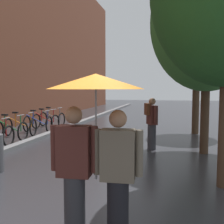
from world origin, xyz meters
TOP-DOWN VIEW (x-y plane):
  - kerb_strip at (-3.20, 10.00)m, footprint 0.30×36.00m
  - street_tree_1 at (2.56, 5.01)m, footprint 3.19×3.19m
  - street_tree_2 at (2.58, 8.61)m, footprint 2.53×2.53m
  - parked_bicycle_3 at (-4.05, 5.57)m, footprint 1.09×0.71m
  - parked_bicycle_4 at (-4.20, 6.52)m, footprint 1.15×0.82m
  - parked_bicycle_5 at (-3.98, 7.54)m, footprint 1.11×0.75m
  - parked_bicycle_6 at (-4.02, 8.34)m, footprint 1.17×0.85m
  - parked_bicycle_7 at (-4.15, 9.34)m, footprint 1.14×0.79m
  - couple_under_umbrella at (0.77, -0.16)m, footprint 1.15×1.15m
  - pedestrian_walking_midground at (1.02, 5.23)m, footprint 0.43×0.54m

SIDE VIEW (x-z plane):
  - kerb_strip at x=-3.20m, z-range 0.00..0.12m
  - parked_bicycle_3 at x=-4.05m, z-range -0.10..0.86m
  - parked_bicycle_4 at x=-4.20m, z-range -0.10..0.86m
  - parked_bicycle_5 at x=-3.98m, z-range -0.10..0.86m
  - parked_bicycle_6 at x=-4.02m, z-range -0.10..0.86m
  - parked_bicycle_7 at x=-4.15m, z-range -0.10..0.86m
  - pedestrian_walking_midground at x=1.02m, z-range 0.06..1.65m
  - couple_under_umbrella at x=0.77m, z-range 0.36..2.42m
  - street_tree_2 at x=2.58m, z-range 1.16..6.12m
  - street_tree_1 at x=2.56m, z-range 0.89..6.56m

